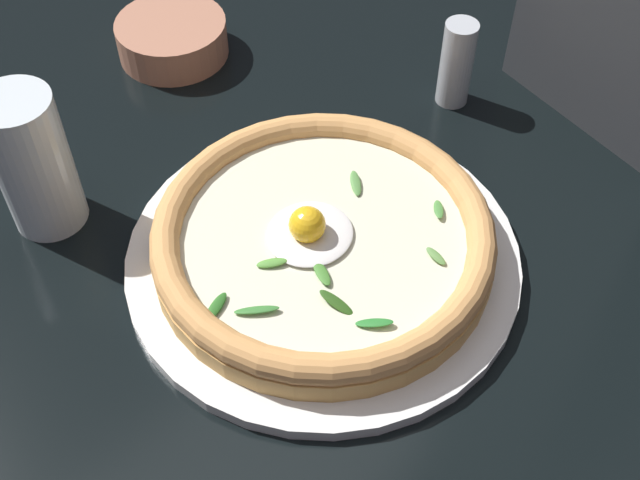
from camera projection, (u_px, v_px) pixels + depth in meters
ground_plane at (302, 258)px, 0.71m from camera, size 2.40×2.40×0.03m
pizza_plate at (320, 260)px, 0.68m from camera, size 0.33×0.33×0.01m
pizza at (320, 241)px, 0.66m from camera, size 0.28×0.28×0.05m
side_bowl at (172, 38)px, 0.85m from camera, size 0.11×0.11×0.04m
drinking_glass at (36, 171)px, 0.68m from camera, size 0.06×0.06×0.13m
pepper_shaker at (456, 63)px, 0.79m from camera, size 0.03×0.03×0.09m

